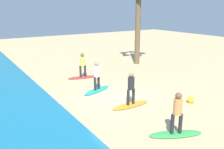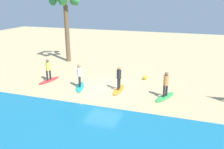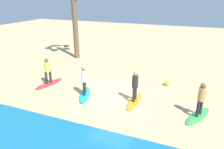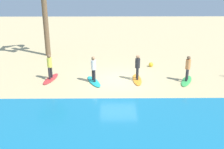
# 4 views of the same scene
# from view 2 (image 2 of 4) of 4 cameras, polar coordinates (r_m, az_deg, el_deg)

# --- Properties ---
(ground_plane) EXTENTS (60.00, 60.00, 0.00)m
(ground_plane) POSITION_cam_2_polar(r_m,az_deg,el_deg) (16.96, -2.21, -3.27)
(ground_plane) COLOR tan
(surfboard_green) EXTENTS (1.39, 2.14, 0.09)m
(surfboard_green) POSITION_cam_2_polar(r_m,az_deg,el_deg) (15.73, 12.67, -5.32)
(surfboard_green) COLOR green
(surfboard_green) RESTS_ON ground
(surfer_green) EXTENTS (0.32, 0.43, 1.64)m
(surfer_green) POSITION_cam_2_polar(r_m,az_deg,el_deg) (15.37, 12.93, -1.92)
(surfer_green) COLOR #232328
(surfer_green) RESTS_ON surfboard_green
(surfboard_orange) EXTENTS (0.57, 2.10, 0.09)m
(surfboard_orange) POSITION_cam_2_polar(r_m,az_deg,el_deg) (16.51, 1.65, -3.71)
(surfboard_orange) COLOR orange
(surfboard_orange) RESTS_ON ground
(surfer_orange) EXTENTS (0.32, 0.46, 1.64)m
(surfer_orange) POSITION_cam_2_polar(r_m,az_deg,el_deg) (16.17, 1.69, -0.44)
(surfer_orange) COLOR #232328
(surfer_orange) RESTS_ON surfboard_orange
(surfboard_teal) EXTENTS (1.28, 2.16, 0.09)m
(surfboard_teal) POSITION_cam_2_polar(r_m,az_deg,el_deg) (17.21, -7.77, -2.95)
(surfboard_teal) COLOR teal
(surfboard_teal) RESTS_ON ground
(surfer_teal) EXTENTS (0.32, 0.44, 1.64)m
(surfer_teal) POSITION_cam_2_polar(r_m,az_deg,el_deg) (16.88, -7.91, 0.19)
(surfer_teal) COLOR #232328
(surfer_teal) RESTS_ON surfboard_teal
(surfboard_red) EXTENTS (0.98, 2.17, 0.09)m
(surfboard_red) POSITION_cam_2_polar(r_m,az_deg,el_deg) (19.00, -14.98, -1.36)
(surfboard_red) COLOR red
(surfboard_red) RESTS_ON ground
(surfer_red) EXTENTS (0.32, 0.45, 1.64)m
(surfer_red) POSITION_cam_2_polar(r_m,az_deg,el_deg) (18.70, -15.22, 1.50)
(surfer_red) COLOR #232328
(surfer_red) RESTS_ON surfboard_red
(palm_tree) EXTENTS (2.88, 3.03, 6.87)m
(palm_tree) POSITION_cam_2_polar(r_m,az_deg,el_deg) (23.72, -11.21, 16.18)
(palm_tree) COLOR brown
(palm_tree) RESTS_ON ground
(beach_ball) EXTENTS (0.35, 0.35, 0.35)m
(beach_ball) POSITION_cam_2_polar(r_m,az_deg,el_deg) (18.77, 8.02, -0.73)
(beach_ball) COLOR yellow
(beach_ball) RESTS_ON ground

